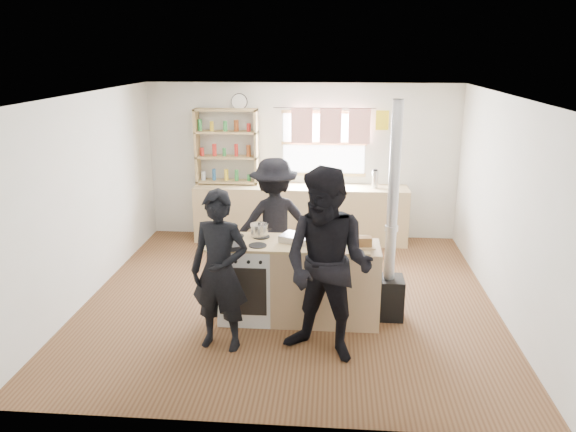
# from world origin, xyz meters

# --- Properties ---
(ground) EXTENTS (5.00, 5.00, 0.01)m
(ground) POSITION_xyz_m (0.00, 0.00, -0.01)
(ground) COLOR brown
(ground) RESTS_ON ground
(back_counter) EXTENTS (3.40, 0.55, 0.90)m
(back_counter) POSITION_xyz_m (0.00, 2.22, 0.45)
(back_counter) COLOR tan
(back_counter) RESTS_ON ground
(shelving_unit) EXTENTS (1.00, 0.28, 1.20)m
(shelving_unit) POSITION_xyz_m (-1.20, 2.34, 1.51)
(shelving_unit) COLOR tan
(shelving_unit) RESTS_ON back_counter
(thermos) EXTENTS (0.10, 0.10, 0.28)m
(thermos) POSITION_xyz_m (1.16, 2.22, 1.04)
(thermos) COLOR silver
(thermos) RESTS_ON back_counter
(cooking_island) EXTENTS (1.97, 0.64, 0.93)m
(cooking_island) POSITION_xyz_m (0.14, -0.55, 0.47)
(cooking_island) COLOR silver
(cooking_island) RESTS_ON ground
(skillet_greens) EXTENTS (0.31, 0.31, 0.05)m
(skillet_greens) POSITION_xyz_m (-0.58, -0.77, 0.96)
(skillet_greens) COLOR black
(skillet_greens) RESTS_ON cooking_island
(roast_tray) EXTENTS (0.42, 0.37, 0.08)m
(roast_tray) POSITION_xyz_m (0.12, -0.52, 0.97)
(roast_tray) COLOR silver
(roast_tray) RESTS_ON cooking_island
(stockpot_stove) EXTENTS (0.20, 0.20, 0.17)m
(stockpot_stove) POSITION_xyz_m (-0.32, -0.37, 1.00)
(stockpot_stove) COLOR silver
(stockpot_stove) RESTS_ON cooking_island
(stockpot_counter) EXTENTS (0.31, 0.31, 0.23)m
(stockpot_counter) POSITION_xyz_m (0.50, -0.49, 1.03)
(stockpot_counter) COLOR silver
(stockpot_counter) RESTS_ON cooking_island
(bread_board) EXTENTS (0.30, 0.23, 0.12)m
(bread_board) POSITION_xyz_m (0.83, -0.66, 0.98)
(bread_board) COLOR tan
(bread_board) RESTS_ON cooking_island
(flue_heater) EXTENTS (0.35, 0.35, 2.50)m
(flue_heater) POSITION_xyz_m (1.17, -0.42, 0.65)
(flue_heater) COLOR black
(flue_heater) RESTS_ON ground
(person_near_left) EXTENTS (0.67, 0.50, 1.68)m
(person_near_left) POSITION_xyz_m (-0.62, -1.24, 0.84)
(person_near_left) COLOR black
(person_near_left) RESTS_ON ground
(person_near_right) EXTENTS (1.16, 1.05, 1.95)m
(person_near_right) POSITION_xyz_m (0.47, -1.34, 0.97)
(person_near_right) COLOR black
(person_near_right) RESTS_ON ground
(person_far) EXTENTS (1.23, 0.93, 1.68)m
(person_far) POSITION_xyz_m (-0.24, 0.47, 0.84)
(person_far) COLOR black
(person_far) RESTS_ON ground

